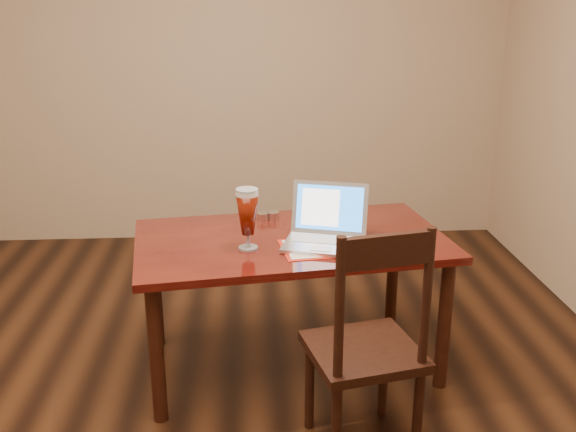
{
  "coord_description": "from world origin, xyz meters",
  "views": [
    {
      "loc": [
        0.33,
        -2.29,
        1.76
      ],
      "look_at": [
        0.5,
        0.46,
        0.84
      ],
      "focal_mm": 40.0,
      "sensor_mm": 36.0,
      "label": 1
    }
  ],
  "objects": [
    {
      "name": "dining_table",
      "position": [
        0.52,
        0.58,
        0.62
      ],
      "size": [
        1.57,
        1.02,
        0.97
      ],
      "rotation": [
        0.0,
        0.0,
        0.14
      ],
      "color": "#54130B",
      "rests_on": "ground"
    },
    {
      "name": "room_shell",
      "position": [
        0.0,
        0.0,
        1.76
      ],
      "size": [
        4.51,
        5.01,
        2.71
      ],
      "color": "tan",
      "rests_on": "ground"
    },
    {
      "name": "dining_chair",
      "position": [
        0.78,
        -0.09,
        0.47
      ],
      "size": [
        0.5,
        0.49,
        1.0
      ],
      "rotation": [
        0.0,
        0.0,
        0.22
      ],
      "color": "black",
      "rests_on": "ground"
    }
  ]
}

